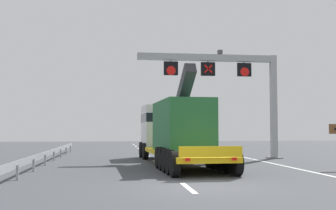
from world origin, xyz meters
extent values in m
plane|color=#424449|center=(0.00, 0.00, 0.00)|extent=(112.00, 112.00, 0.00)
cube|color=silver|center=(-0.50, -0.09, 0.01)|extent=(0.20, 2.60, 0.01)
cube|color=silver|center=(-0.50, 5.81, 0.01)|extent=(0.20, 2.60, 0.01)
cube|color=silver|center=(-0.50, 11.72, 0.01)|extent=(0.20, 2.60, 0.01)
cube|color=silver|center=(-0.50, 17.62, 0.01)|extent=(0.20, 2.60, 0.01)
cube|color=silver|center=(-0.50, 23.53, 0.01)|extent=(0.20, 2.60, 0.01)
cube|color=silver|center=(-0.50, 29.44, 0.01)|extent=(0.20, 2.60, 0.01)
cube|color=silver|center=(-0.50, 35.34, 0.01)|extent=(0.20, 2.60, 0.01)
cube|color=silver|center=(-0.50, 41.25, 0.01)|extent=(0.20, 2.60, 0.01)
cube|color=silver|center=(6.20, 12.00, 0.01)|extent=(0.20, 63.00, 0.01)
cube|color=#9EA0A5|center=(7.95, 13.51, 3.58)|extent=(0.40, 0.40, 7.16)
cube|color=slate|center=(7.95, 13.51, 0.04)|extent=(0.90, 0.90, 0.08)
cube|color=#9EA0A5|center=(3.31, 13.51, 6.91)|extent=(9.70, 0.44, 0.44)
cube|color=#4C4C51|center=(4.15, 13.51, 7.31)|extent=(0.28, 0.40, 0.28)
cube|color=black|center=(5.87, 13.51, 6.13)|extent=(0.96, 0.24, 0.92)
cube|color=#9EA0A5|center=(5.87, 13.51, 6.64)|extent=(0.08, 0.08, 0.16)
cone|color=red|center=(5.87, 13.38, 5.96)|extent=(0.61, 0.02, 0.61)
cube|color=black|center=(3.31, 13.51, 6.13)|extent=(0.96, 0.24, 0.92)
cube|color=#9EA0A5|center=(3.31, 13.51, 6.64)|extent=(0.08, 0.08, 0.16)
cube|color=red|center=(3.31, 13.38, 6.13)|extent=(0.59, 0.02, 0.59)
cube|color=red|center=(3.31, 13.38, 6.13)|extent=(0.59, 0.02, 0.59)
cube|color=black|center=(0.74, 13.51, 6.13)|extent=(0.96, 0.24, 0.92)
cube|color=#9EA0A5|center=(0.74, 13.51, 6.64)|extent=(0.08, 0.08, 0.16)
cone|color=red|center=(0.74, 13.38, 5.96)|extent=(0.61, 0.02, 0.61)
cube|color=yellow|center=(0.62, 7.65, 0.73)|extent=(3.31, 10.52, 0.24)
cube|color=yellow|center=(0.87, 2.38, 1.10)|extent=(2.66, 0.21, 0.44)
cylinder|color=black|center=(-0.51, 3.09, 0.55)|extent=(0.37, 1.11, 1.10)
cylinder|color=black|center=(2.18, 3.22, 0.55)|extent=(0.37, 1.11, 1.10)
cylinder|color=black|center=(-0.56, 4.14, 0.55)|extent=(0.37, 1.11, 1.10)
cylinder|color=black|center=(2.13, 4.27, 0.55)|extent=(0.37, 1.11, 1.10)
cylinder|color=black|center=(-0.61, 5.19, 0.55)|extent=(0.37, 1.11, 1.10)
cylinder|color=black|center=(2.08, 5.32, 0.55)|extent=(0.37, 1.11, 1.10)
cylinder|color=black|center=(-0.67, 6.24, 0.55)|extent=(0.37, 1.11, 1.10)
cylinder|color=black|center=(2.03, 6.37, 0.55)|extent=(0.37, 1.11, 1.10)
cylinder|color=black|center=(-0.72, 7.29, 0.55)|extent=(0.37, 1.11, 1.10)
cylinder|color=black|center=(1.98, 7.42, 0.55)|extent=(0.37, 1.11, 1.10)
cube|color=silver|center=(0.27, 14.74, 2.10)|extent=(2.73, 3.32, 3.10)
cube|color=black|center=(0.27, 14.74, 2.80)|extent=(2.76, 3.34, 0.60)
cylinder|color=black|center=(-1.06, 15.56, 0.55)|extent=(0.39, 1.12, 1.10)
cylinder|color=black|center=(1.51, 15.69, 0.55)|extent=(0.39, 1.12, 1.10)
cylinder|color=black|center=(-0.96, 13.56, 0.55)|extent=(0.39, 1.12, 1.10)
cylinder|color=black|center=(1.61, 13.69, 0.55)|extent=(0.39, 1.12, 1.10)
cube|color=#236638|center=(0.60, 8.05, 2.20)|extent=(2.66, 5.83, 2.70)
cube|color=#2D2D33|center=(0.64, 7.20, 4.15)|extent=(0.70, 2.97, 2.29)
cube|color=red|center=(-0.10, 2.29, 0.80)|extent=(0.20, 0.07, 0.12)
cube|color=red|center=(1.86, 2.39, 0.80)|extent=(0.20, 0.07, 0.12)
cube|color=#999EA3|center=(-6.88, 11.38, 0.60)|extent=(0.04, 26.75, 0.32)
cube|color=#999EA3|center=(-6.82, 3.02, 0.30)|extent=(0.10, 0.10, 0.60)
cube|color=#999EA3|center=(-6.82, 6.36, 0.30)|extent=(0.10, 0.10, 0.60)
cube|color=#999EA3|center=(-6.82, 9.70, 0.30)|extent=(0.10, 0.10, 0.60)
cube|color=#999EA3|center=(-6.82, 13.05, 0.30)|extent=(0.10, 0.10, 0.60)
cube|color=#999EA3|center=(-6.82, 16.39, 0.30)|extent=(0.10, 0.10, 0.60)
cube|color=#999EA3|center=(-6.82, 19.74, 0.30)|extent=(0.10, 0.10, 0.60)
cube|color=#999EA3|center=(-6.82, 23.08, 0.30)|extent=(0.10, 0.10, 0.60)
camera|label=1|loc=(-3.01, -14.26, 2.01)|focal=44.62mm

